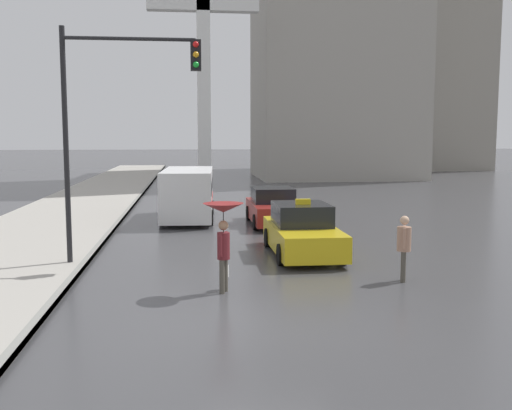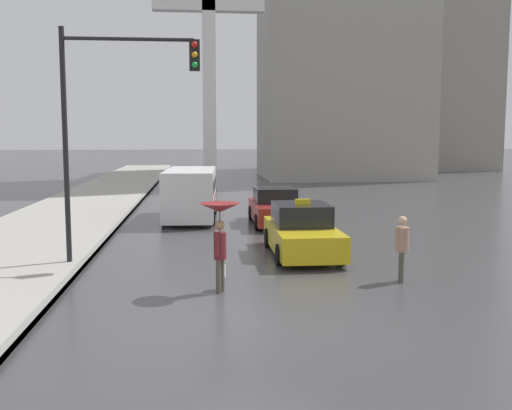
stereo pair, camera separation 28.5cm
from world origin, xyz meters
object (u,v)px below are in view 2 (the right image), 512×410
at_px(sedan_red, 275,208).
at_px(pedestrian_with_umbrella, 220,223).
at_px(taxi, 302,232).
at_px(monument_cross, 209,44).
at_px(traffic_light, 116,103).
at_px(ambulance_van, 191,192).
at_px(pedestrian_man, 402,243).

distance_m(sedan_red, pedestrian_with_umbrella, 10.69).
relative_size(taxi, monument_cross, 0.26).
distance_m(taxi, sedan_red, 6.23).
bearing_deg(taxi, traffic_light, 11.30).
bearing_deg(monument_cross, ambulance_van, -93.87).
bearing_deg(monument_cross, sedan_red, -83.02).
bearing_deg(sedan_red, ambulance_van, -26.64).
height_order(sedan_red, ambulance_van, ambulance_van).
bearing_deg(pedestrian_man, sedan_red, -147.81).
xyz_separation_m(traffic_light, monument_cross, (2.95, 25.69, 5.38)).
relative_size(taxi, sedan_red, 1.02).
bearing_deg(taxi, ambulance_van, -66.87).
xyz_separation_m(sedan_red, pedestrian_man, (1.83, -9.77, 0.29)).
bearing_deg(ambulance_van, sedan_red, 156.05).
bearing_deg(sedan_red, monument_cross, -83.02).
height_order(sedan_red, pedestrian_with_umbrella, pedestrian_with_umbrella).
bearing_deg(ambulance_van, traffic_light, 81.22).
bearing_deg(pedestrian_man, monument_cross, -150.16).
distance_m(pedestrian_with_umbrella, traffic_light, 4.91).
distance_m(ambulance_van, monument_cross, 18.83).
xyz_separation_m(ambulance_van, monument_cross, (1.13, 16.72, 8.58)).
bearing_deg(pedestrian_with_umbrella, pedestrian_man, -59.67).
bearing_deg(ambulance_van, pedestrian_man, 117.12).
relative_size(traffic_light, monument_cross, 0.37).
height_order(taxi, ambulance_van, ambulance_van).
distance_m(sedan_red, traffic_light, 9.68).
relative_size(pedestrian_with_umbrella, monument_cross, 0.12).
distance_m(taxi, monument_cross, 26.36).
xyz_separation_m(taxi, traffic_light, (-5.20, -1.04, 3.70)).
relative_size(pedestrian_man, monument_cross, 0.09).
xyz_separation_m(pedestrian_with_umbrella, monument_cross, (0.33, 28.75, 8.18)).
bearing_deg(pedestrian_man, ambulance_van, -133.96).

